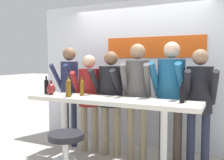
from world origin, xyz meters
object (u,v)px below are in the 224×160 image
at_px(person_far_left, 69,84).
at_px(person_center_left, 111,92).
at_px(person_left, 89,92).
at_px(person_center_right, 171,89).
at_px(bar_stool, 66,151).
at_px(wine_bottle_3, 69,87).
at_px(wine_bottle_2, 82,87).
at_px(person_right, 199,96).
at_px(tasting_table, 110,110).
at_px(wine_bottle_0, 46,86).
at_px(wine_bottle_1, 68,87).
at_px(wine_bottle_4, 182,93).
at_px(decorative_vase, 51,89).
at_px(person_center, 137,88).

distance_m(person_far_left, person_center_left, 0.87).
distance_m(person_left, person_center_right, 1.36).
relative_size(bar_stool, person_center_left, 0.40).
xyz_separation_m(person_far_left, wine_bottle_3, (0.41, -0.58, 0.02)).
bearing_deg(bar_stool, person_left, 107.36).
distance_m(wine_bottle_2, wine_bottle_3, 0.20).
distance_m(person_center_right, wine_bottle_2, 1.32).
xyz_separation_m(person_far_left, wine_bottle_2, (0.60, -0.53, 0.03)).
bearing_deg(person_right, tasting_table, -163.90).
distance_m(person_right, wine_bottle_0, 2.30).
relative_size(person_center_left, wine_bottle_1, 5.46).
bearing_deg(wine_bottle_4, person_right, 73.24).
distance_m(wine_bottle_4, decorative_vase, 1.96).
height_order(person_far_left, wine_bottle_3, person_far_left).
bearing_deg(wine_bottle_3, person_center, 27.74).
height_order(bar_stool, wine_bottle_2, wine_bottle_2).
bearing_deg(person_center, person_center_left, 168.12).
height_order(wine_bottle_1, wine_bottle_2, wine_bottle_1).
distance_m(person_center_left, wine_bottle_1, 0.74).
bearing_deg(person_center_left, person_left, -178.52).
bearing_deg(wine_bottle_0, person_center_left, 29.15).
distance_m(person_center, wine_bottle_1, 1.04).
height_order(person_center_left, person_center, person_center).
relative_size(person_far_left, wine_bottle_2, 6.15).
bearing_deg(tasting_table, person_left, 141.09).
xyz_separation_m(tasting_table, person_center, (0.23, 0.50, 0.26)).
height_order(tasting_table, decorative_vase, decorative_vase).
bearing_deg(wine_bottle_4, person_center, 149.18).
bearing_deg(tasting_table, wine_bottle_2, 172.65).
bearing_deg(decorative_vase, wine_bottle_0, 160.04).
xyz_separation_m(bar_stool, person_right, (1.39, 1.22, 0.60)).
relative_size(wine_bottle_3, decorative_vase, 1.20).
height_order(tasting_table, person_left, person_left).
bearing_deg(person_center_right, person_far_left, -175.51).
bearing_deg(wine_bottle_1, person_center_left, 59.77).
bearing_deg(person_right, wine_bottle_0, -176.30).
distance_m(wine_bottle_0, wine_bottle_3, 0.43).
xyz_separation_m(tasting_table, wine_bottle_1, (-0.59, -0.13, 0.31)).
xyz_separation_m(person_far_left, wine_bottle_1, (0.50, -0.73, 0.04)).
bearing_deg(person_far_left, tasting_table, -29.90).
distance_m(wine_bottle_0, wine_bottle_4, 2.08).
bearing_deg(tasting_table, person_center_right, 38.36).
distance_m(wine_bottle_0, wine_bottle_2, 0.62).
distance_m(bar_stool, person_center_right, 1.72).
bearing_deg(person_center_left, wine_bottle_4, -18.34).
relative_size(person_left, person_center_left, 0.97).
relative_size(person_center_right, wine_bottle_1, 5.87).
bearing_deg(person_right, decorative_vase, -174.33).
distance_m(person_center, person_right, 0.90).
distance_m(person_center_right, decorative_vase, 1.81).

